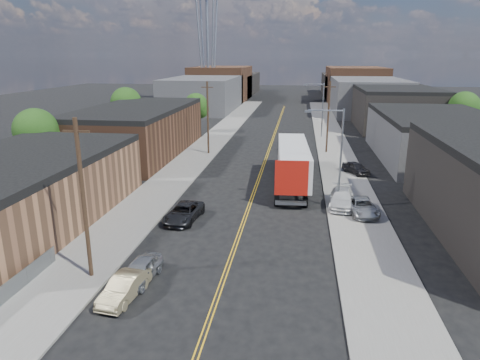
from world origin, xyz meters
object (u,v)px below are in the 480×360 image
(car_left_a, at_px, (140,271))
(car_left_b, at_px, (124,288))
(car_right_lot_a, at_px, (362,206))
(semi_truck, at_px, (293,160))
(car_ahead_truck, at_px, (289,145))
(car_right_lot_b, at_px, (342,198))
(car_right_lot_c, at_px, (356,168))
(car_left_c, at_px, (184,213))

(car_left_a, relative_size, car_left_b, 1.00)
(car_left_a, relative_size, car_right_lot_a, 0.86)
(semi_truck, height_order, car_ahead_truck, semi_truck)
(car_left_b, height_order, car_right_lot_b, car_right_lot_b)
(car_left_a, distance_m, car_left_b, 2.01)
(car_left_a, height_order, car_ahead_truck, car_left_a)
(car_left_b, relative_size, car_ahead_truck, 0.89)
(car_left_a, bearing_deg, car_right_lot_b, 54.19)
(car_left_b, distance_m, car_right_lot_c, 33.01)
(car_left_c, distance_m, car_right_lot_c, 23.09)
(car_right_lot_b, xyz_separation_m, car_right_lot_c, (2.64, 11.67, -0.08))
(car_right_lot_a, height_order, car_ahead_truck, car_right_lot_a)
(car_left_a, bearing_deg, car_left_c, 95.62)
(semi_truck, distance_m, car_ahead_truck, 17.69)
(semi_truck, bearing_deg, car_left_a, -114.73)
(semi_truck, xyz_separation_m, car_left_a, (-8.79, -22.53, -1.88))
(car_left_b, height_order, car_right_lot_a, car_right_lot_a)
(car_right_lot_b, bearing_deg, car_left_b, -122.70)
(car_right_lot_b, bearing_deg, car_ahead_truck, 108.03)
(car_right_lot_a, height_order, car_right_lot_c, car_right_lot_c)
(car_left_a, xyz_separation_m, car_right_lot_b, (13.33, 15.11, 0.21))
(car_left_b, bearing_deg, car_right_lot_c, 67.91)
(car_right_lot_a, bearing_deg, car_right_lot_c, 77.99)
(car_right_lot_c, relative_size, car_ahead_truck, 0.85)
(car_right_lot_c, xyz_separation_m, car_ahead_truck, (-8.14, 13.30, -0.18))
(car_left_b, distance_m, car_right_lot_b, 21.81)
(car_left_c, distance_m, car_ahead_truck, 30.98)
(semi_truck, xyz_separation_m, car_left_c, (-8.79, -12.42, -1.88))
(car_right_lot_c, bearing_deg, car_left_c, -163.68)
(car_left_a, height_order, car_right_lot_b, car_right_lot_b)
(car_left_b, relative_size, car_right_lot_c, 1.05)
(car_left_a, xyz_separation_m, car_left_b, (-0.19, -2.00, -0.02))
(car_left_b, height_order, car_ahead_truck, car_left_b)
(semi_truck, relative_size, car_right_lot_b, 3.36)
(car_left_c, xyz_separation_m, car_right_lot_c, (15.97, 16.67, 0.12))
(car_right_lot_a, xyz_separation_m, car_right_lot_c, (1.06, 13.38, 0.00))
(car_right_lot_b, distance_m, car_right_lot_c, 11.97)
(car_right_lot_a, distance_m, car_right_lot_c, 13.42)
(semi_truck, bearing_deg, car_right_lot_a, -59.57)
(car_left_c, distance_m, car_right_lot_a, 15.27)
(car_left_b, distance_m, car_ahead_truck, 42.84)
(semi_truck, distance_m, car_left_c, 15.33)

